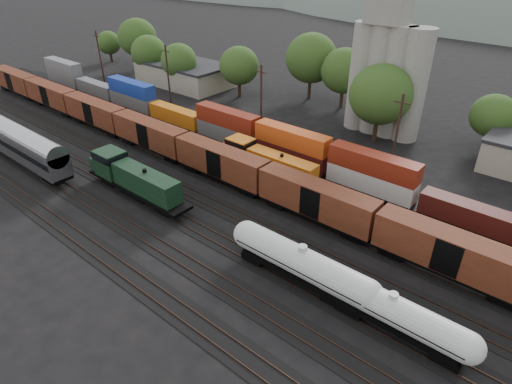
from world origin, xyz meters
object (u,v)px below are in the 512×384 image
Objects in this scene: green_locomotive at (131,177)px; grain_silo at (387,68)px; orange_locomotive at (264,161)px; tank_car_a at (302,263)px; passenger_coach at (15,140)px.

green_locomotive is 0.62× the size of grain_silo.
orange_locomotive is at bearing 55.94° from green_locomotive.
tank_car_a is 0.57× the size of grain_silo.
tank_car_a is 43.55m from grain_silo.
orange_locomotive is 0.61× the size of grain_silo.
passenger_coach is 0.90× the size of grain_silo.
passenger_coach reaches higher than tank_car_a.
orange_locomotive reaches higher than tank_car_a.
passenger_coach is at bearing -147.69° from orange_locomotive.
passenger_coach reaches higher than orange_locomotive.
passenger_coach is at bearing -128.42° from grain_silo.
tank_car_a is 0.94× the size of orange_locomotive.
green_locomotive is 22.08m from passenger_coach.
orange_locomotive is (-16.69, 15.00, -0.07)m from tank_car_a.
grain_silo is (36.48, 46.00, 7.65)m from passenger_coach.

